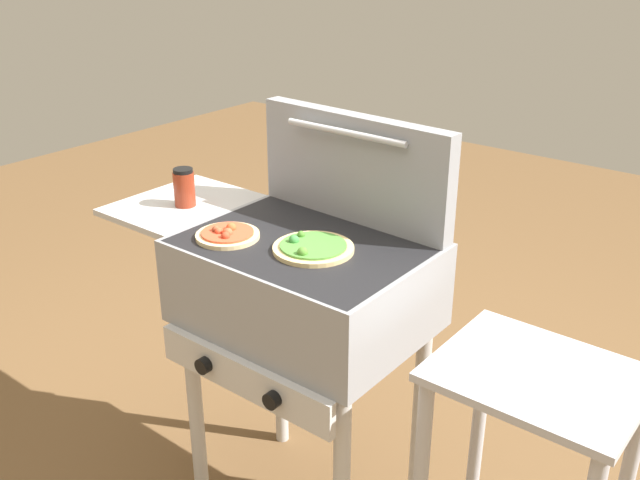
{
  "coord_description": "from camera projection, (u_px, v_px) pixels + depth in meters",
  "views": [
    {
      "loc": [
        1.1,
        -1.32,
        1.66
      ],
      "look_at": [
        0.05,
        0.0,
        0.92
      ],
      "focal_mm": 40.24,
      "sensor_mm": 36.0,
      "label": 1
    }
  ],
  "objects": [
    {
      "name": "grill",
      "position": [
        301.0,
        290.0,
        1.95
      ],
      "size": [
        0.96,
        0.53,
        0.9
      ],
      "color": "gray",
      "rests_on": "ground_plane"
    },
    {
      "name": "grill_lid_open",
      "position": [
        354.0,
        167.0,
        1.98
      ],
      "size": [
        0.63,
        0.09,
        0.3
      ],
      "color": "gray",
      "rests_on": "grill"
    },
    {
      "name": "pizza_veggie",
      "position": [
        312.0,
        248.0,
        1.83
      ],
      "size": [
        0.21,
        0.21,
        0.04
      ],
      "color": "#E0C17F",
      "rests_on": "grill"
    },
    {
      "name": "pizza_pepperoni",
      "position": [
        227.0,
        234.0,
        1.9
      ],
      "size": [
        0.17,
        0.17,
        0.04
      ],
      "color": "beige",
      "rests_on": "grill"
    },
    {
      "name": "sauce_jar",
      "position": [
        184.0,
        188.0,
        2.11
      ],
      "size": [
        0.06,
        0.06,
        0.11
      ],
      "color": "maroon",
      "rests_on": "grill"
    },
    {
      "name": "prep_table",
      "position": [
        527.0,
        453.0,
        1.65
      ],
      "size": [
        0.44,
        0.36,
        0.77
      ],
      "color": "#B2B2B7",
      "rests_on": "ground_plane"
    }
  ]
}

